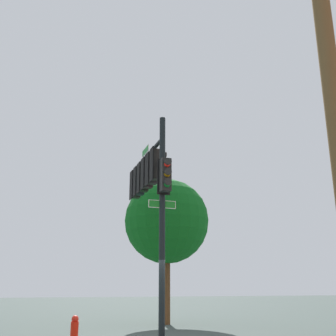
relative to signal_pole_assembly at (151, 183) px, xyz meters
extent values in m
cylinder|color=black|center=(-1.55, 0.01, -1.71)|extent=(0.20, 0.20, 7.37)
cylinder|color=black|center=(0.55, 0.03, 1.21)|extent=(4.21, 0.18, 0.14)
cylinder|color=black|center=(-0.61, 0.02, 0.71)|extent=(1.93, 0.10, 1.07)
cube|color=black|center=(-0.91, 0.02, 0.46)|extent=(0.32, 0.36, 1.10)
cube|color=black|center=(-0.91, 0.22, 0.46)|extent=(0.44, 0.04, 1.22)
sphere|color=#FF2018|center=(-0.91, -0.18, 0.80)|extent=(0.22, 0.22, 0.22)
cylinder|color=black|center=(-0.91, -0.24, 0.85)|extent=(0.23, 0.14, 0.23)
sphere|color=#855607|center=(-0.91, -0.18, 0.46)|extent=(0.22, 0.22, 0.22)
cylinder|color=black|center=(-0.91, -0.24, 0.51)|extent=(0.23, 0.14, 0.23)
sphere|color=#0B621E|center=(-0.91, -0.18, 0.12)|extent=(0.22, 0.22, 0.22)
cylinder|color=black|center=(-0.91, -0.24, 0.17)|extent=(0.23, 0.14, 0.23)
cube|color=black|center=(-0.26, 0.02, 0.46)|extent=(0.33, 0.37, 1.10)
cube|color=black|center=(-0.27, 0.22, 0.46)|extent=(0.44, 0.05, 1.22)
sphere|color=#FF2018|center=(-0.25, -0.18, 0.80)|extent=(0.22, 0.22, 0.22)
cylinder|color=black|center=(-0.25, -0.24, 0.85)|extent=(0.24, 0.15, 0.23)
sphere|color=#855607|center=(-0.25, -0.18, 0.46)|extent=(0.22, 0.22, 0.22)
cylinder|color=black|center=(-0.25, -0.24, 0.51)|extent=(0.24, 0.15, 0.23)
sphere|color=#0B621E|center=(-0.25, -0.18, 0.12)|extent=(0.22, 0.22, 0.22)
cylinder|color=black|center=(-0.25, -0.24, 0.17)|extent=(0.24, 0.15, 0.23)
cube|color=black|center=(0.39, 0.03, 0.46)|extent=(0.33, 0.37, 1.10)
cube|color=black|center=(0.38, 0.23, 0.46)|extent=(0.44, 0.05, 1.22)
sphere|color=#FF2018|center=(0.39, -0.17, 0.80)|extent=(0.22, 0.22, 0.22)
cylinder|color=black|center=(0.39, -0.23, 0.85)|extent=(0.23, 0.14, 0.23)
sphere|color=#855607|center=(0.39, -0.17, 0.46)|extent=(0.22, 0.22, 0.22)
cylinder|color=black|center=(0.39, -0.23, 0.51)|extent=(0.23, 0.14, 0.23)
sphere|color=#0B621E|center=(0.39, -0.17, 0.12)|extent=(0.22, 0.22, 0.22)
cylinder|color=black|center=(0.39, -0.23, 0.17)|extent=(0.23, 0.14, 0.23)
cube|color=black|center=(1.03, 0.04, 0.46)|extent=(0.32, 0.36, 1.10)
cube|color=black|center=(1.03, 0.24, 0.46)|extent=(0.44, 0.04, 1.22)
sphere|color=#FF2018|center=(1.03, -0.16, 0.80)|extent=(0.22, 0.22, 0.22)
cylinder|color=black|center=(1.03, -0.22, 0.85)|extent=(0.23, 0.14, 0.23)
sphere|color=#855607|center=(1.03, -0.16, 0.46)|extent=(0.22, 0.22, 0.22)
cylinder|color=black|center=(1.03, -0.22, 0.51)|extent=(0.23, 0.14, 0.23)
sphere|color=#0B621E|center=(1.03, -0.16, 0.12)|extent=(0.22, 0.22, 0.22)
cylinder|color=black|center=(1.03, -0.22, 0.17)|extent=(0.23, 0.14, 0.23)
cube|color=black|center=(1.68, 0.04, 0.46)|extent=(0.32, 0.36, 1.10)
cube|color=black|center=(1.68, 0.24, 0.46)|extent=(0.44, 0.04, 1.22)
sphere|color=#FF2018|center=(1.68, -0.16, 0.80)|extent=(0.22, 0.22, 0.22)
cylinder|color=black|center=(1.68, -0.22, 0.85)|extent=(0.23, 0.14, 0.23)
sphere|color=#855607|center=(1.68, -0.16, 0.46)|extent=(0.22, 0.22, 0.22)
cylinder|color=black|center=(1.68, -0.22, 0.51)|extent=(0.23, 0.14, 0.23)
sphere|color=#0B621E|center=(1.68, -0.16, 0.12)|extent=(0.22, 0.22, 0.22)
cylinder|color=black|center=(1.68, -0.22, 0.17)|extent=(0.23, 0.14, 0.23)
cube|color=black|center=(2.33, 0.05, 0.46)|extent=(0.33, 0.37, 1.10)
cube|color=black|center=(2.32, 0.25, 0.46)|extent=(0.44, 0.05, 1.22)
sphere|color=#FF2018|center=(2.33, -0.15, 0.80)|extent=(0.22, 0.22, 0.22)
cylinder|color=black|center=(2.33, -0.21, 0.85)|extent=(0.23, 0.15, 0.23)
sphere|color=#855607|center=(2.33, -0.15, 0.46)|extent=(0.22, 0.22, 0.22)
cylinder|color=black|center=(2.33, -0.21, 0.51)|extent=(0.23, 0.15, 0.23)
sphere|color=#0B621E|center=(2.33, -0.15, 0.12)|extent=(0.22, 0.22, 0.22)
cylinder|color=black|center=(2.33, -0.21, 0.17)|extent=(0.23, 0.15, 0.23)
cube|color=black|center=(-1.90, 0.01, -0.19)|extent=(0.36, 0.32, 1.10)
cube|color=black|center=(-1.70, 0.01, -0.19)|extent=(0.04, 0.44, 1.22)
sphere|color=#FF2018|center=(-2.10, 0.01, 0.15)|extent=(0.22, 0.22, 0.22)
cylinder|color=black|center=(-2.16, 0.00, 0.20)|extent=(0.14, 0.23, 0.23)
sphere|color=#855607|center=(-2.10, 0.01, -0.19)|extent=(0.22, 0.22, 0.22)
cylinder|color=black|center=(-2.16, 0.00, -0.14)|extent=(0.14, 0.23, 0.23)
sphere|color=#0B621E|center=(-2.10, 0.01, -0.53)|extent=(0.22, 0.22, 0.22)
cylinder|color=black|center=(-2.16, 0.00, -0.48)|extent=(0.14, 0.23, 0.23)
cube|color=white|center=(0.76, 0.03, 1.51)|extent=(0.94, 0.03, 0.26)
cube|color=#177D2A|center=(0.76, 0.03, 1.51)|extent=(0.90, 0.04, 0.22)
cube|color=white|center=(-1.55, 0.01, -1.09)|extent=(0.03, 0.94, 0.26)
cube|color=#157924|center=(-1.55, 0.01, -1.09)|extent=(0.04, 0.90, 0.22)
cylinder|color=brown|center=(-8.92, -0.93, -1.04)|extent=(0.32, 0.32, 8.71)
cylinder|color=red|center=(-0.56, 2.52, -5.07)|extent=(0.24, 0.24, 0.65)
sphere|color=red|center=(-0.56, 2.52, -4.67)|extent=(0.22, 0.22, 0.22)
cylinder|color=red|center=(-0.41, 2.52, -5.04)|extent=(0.12, 0.10, 0.10)
cylinder|color=#56361D|center=(5.02, -2.17, -3.86)|extent=(0.34, 0.34, 3.06)
sphere|color=#105D1B|center=(5.02, -2.17, -0.57)|extent=(4.16, 4.16, 4.16)
camera|label=1|loc=(-14.31, 3.77, -3.71)|focal=43.75mm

